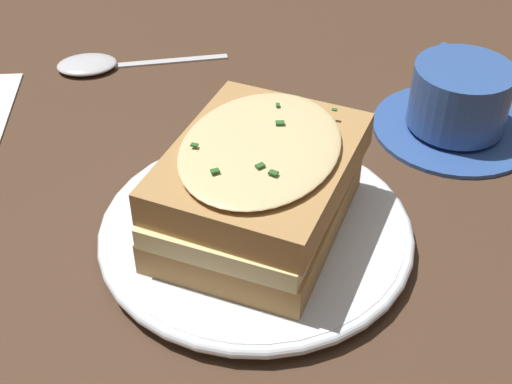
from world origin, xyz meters
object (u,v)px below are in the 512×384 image
at_px(teacup_with_saucer, 458,103).
at_px(spoon, 97,64).
at_px(sandwich, 258,186).
at_px(dinner_plate, 256,232).

distance_m(teacup_with_saucer, spoon, 0.35).
relative_size(sandwich, spoon, 1.06).
bearing_deg(spoon, dinner_plate, -157.36).
height_order(dinner_plate, spoon, dinner_plate).
xyz_separation_m(sandwich, teacup_with_saucer, (0.13, -0.18, -0.02)).
bearing_deg(sandwich, teacup_with_saucer, -54.17).
height_order(dinner_plate, sandwich, sandwich).
xyz_separation_m(sandwich, spoon, (0.26, 0.14, -0.05)).
xyz_separation_m(dinner_plate, teacup_with_saucer, (0.13, -0.18, 0.02)).
bearing_deg(dinner_plate, sandwich, -82.92).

